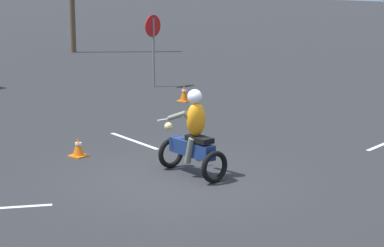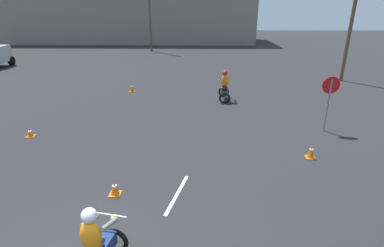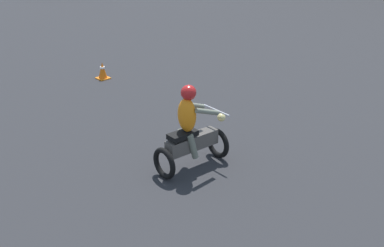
{
  "view_description": "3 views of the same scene",
  "coord_description": "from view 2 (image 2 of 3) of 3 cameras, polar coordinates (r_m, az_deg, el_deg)",
  "views": [
    {
      "loc": [
        -10.16,
        -8.58,
        3.98
      ],
      "look_at": [
        0.43,
        0.03,
        1.0
      ],
      "focal_mm": 70.0,
      "sensor_mm": 36.0,
      "label": 1
    },
    {
      "loc": [
        2.28,
        -4.22,
        4.91
      ],
      "look_at": [
        2.08,
        5.85,
        0.9
      ],
      "focal_mm": 28.0,
      "sensor_mm": 36.0,
      "label": 2
    },
    {
      "loc": [
        10.32,
        5.7,
        4.85
      ],
      "look_at": [
        3.73,
        11.66,
        0.9
      ],
      "focal_mm": 50.0,
      "sensor_mm": 36.0,
      "label": 3
    }
  ],
  "objects": [
    {
      "name": "traffic_cone_near_right",
      "position": [
        13.53,
        -28.46,
        -1.59
      ],
      "size": [
        0.32,
        0.32,
        0.34
      ],
      "color": "orange",
      "rests_on": "ground"
    },
    {
      "name": "motorcycle_rider_background",
      "position": [
        16.45,
        6.19,
        6.86
      ],
      "size": [
        0.7,
        1.52,
        1.66
      ],
      "rotation": [
        0.0,
        0.0,
        6.24
      ],
      "color": "black",
      "rests_on": "ground"
    },
    {
      "name": "utility_pole_far",
      "position": [
        34.82,
        -8.14,
        21.53
      ],
      "size": [
        0.24,
        0.24,
        9.82
      ],
      "primitive_type": "cylinder",
      "color": "brown",
      "rests_on": "ground"
    },
    {
      "name": "stop_sign",
      "position": [
        13.17,
        24.75,
        5.31
      ],
      "size": [
        0.7,
        0.08,
        2.3
      ],
      "color": "slate",
      "rests_on": "ground"
    },
    {
      "name": "lane_stripe_n",
      "position": [
        8.56,
        -2.84,
        -13.27
      ],
      "size": [
        0.58,
        1.89,
        0.01
      ],
      "primitive_type": "cube",
      "rotation": [
        0.0,
        0.0,
        2.89
      ],
      "color": "silver",
      "rests_on": "ground"
    },
    {
      "name": "traffic_cone_mid_left",
      "position": [
        11.04,
        21.75,
        -5.05
      ],
      "size": [
        0.32,
        0.32,
        0.47
      ],
      "color": "orange",
      "rests_on": "ground"
    },
    {
      "name": "utility_pole_near",
      "position": [
        22.84,
        28.38,
        18.17
      ],
      "size": [
        0.24,
        0.24,
        8.92
      ],
      "primitive_type": "cylinder",
      "color": "brown",
      "rests_on": "ground"
    },
    {
      "name": "building_backdrop",
      "position": [
        45.35,
        -11.51,
        20.3
      ],
      "size": [
        33.49,
        9.67,
        8.2
      ],
      "primitive_type": "cube",
      "color": "gray",
      "rests_on": "ground"
    },
    {
      "name": "traffic_cone_far_right",
      "position": [
        18.51,
        -11.36,
        6.65
      ],
      "size": [
        0.32,
        0.32,
        0.47
      ],
      "color": "orange",
      "rests_on": "ground"
    },
    {
      "name": "traffic_cone_near_left",
      "position": [
        8.7,
        -14.51,
        -11.91
      ],
      "size": [
        0.32,
        0.32,
        0.4
      ],
      "color": "orange",
      "rests_on": "ground"
    }
  ]
}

